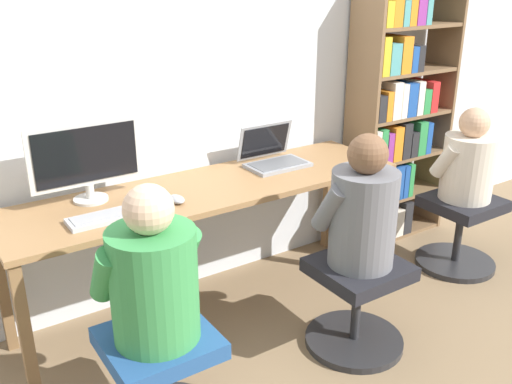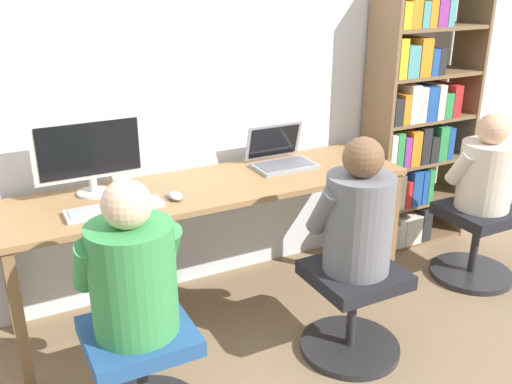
{
  "view_description": "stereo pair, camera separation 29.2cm",
  "coord_description": "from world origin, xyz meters",
  "px_view_note": "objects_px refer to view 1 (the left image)",
  "views": [
    {
      "loc": [
        -1.34,
        -2.17,
        1.82
      ],
      "look_at": [
        0.16,
        0.09,
        0.74
      ],
      "focal_mm": 40.0,
      "sensor_mm": 36.0,
      "label": 1
    },
    {
      "loc": [
        -1.09,
        -2.32,
        1.82
      ],
      "look_at": [
        0.16,
        0.09,
        0.74
      ],
      "focal_mm": 40.0,
      "sensor_mm": 36.0,
      "label": 2
    }
  ],
  "objects_px": {
    "keyboard": "(117,214)",
    "office_chair_side": "(459,229)",
    "laptop": "(273,157)",
    "bookshelf": "(395,121)",
    "person_near_shelf": "(468,162)",
    "office_chair_right": "(357,301)",
    "desktop_monitor": "(86,159)",
    "person_at_laptop": "(363,210)",
    "person_at_monitor": "(153,276)",
    "office_chair_left": "(161,380)"
  },
  "relations": [
    {
      "from": "office_chair_right",
      "to": "person_near_shelf",
      "type": "xyz_separation_m",
      "value": [
        1.12,
        0.26,
        0.45
      ]
    },
    {
      "from": "desktop_monitor",
      "to": "office_chair_side",
      "type": "bearing_deg",
      "value": -14.97
    },
    {
      "from": "laptop",
      "to": "office_chair_left",
      "type": "xyz_separation_m",
      "value": [
        -1.1,
        -0.79,
        -0.54
      ]
    },
    {
      "from": "laptop",
      "to": "office_chair_left",
      "type": "relative_size",
      "value": 0.7
    },
    {
      "from": "office_chair_left",
      "to": "office_chair_right",
      "type": "bearing_deg",
      "value": -0.03
    },
    {
      "from": "keyboard",
      "to": "person_at_monitor",
      "type": "height_order",
      "value": "person_at_monitor"
    },
    {
      "from": "office_chair_right",
      "to": "person_at_laptop",
      "type": "height_order",
      "value": "person_at_laptop"
    },
    {
      "from": "desktop_monitor",
      "to": "person_near_shelf",
      "type": "xyz_separation_m",
      "value": [
        2.15,
        -0.57,
        -0.25
      ]
    },
    {
      "from": "desktop_monitor",
      "to": "office_chair_right",
      "type": "distance_m",
      "value": 1.5
    },
    {
      "from": "desktop_monitor",
      "to": "person_near_shelf",
      "type": "bearing_deg",
      "value": -14.87
    },
    {
      "from": "office_chair_left",
      "to": "person_at_monitor",
      "type": "bearing_deg",
      "value": 90.0
    },
    {
      "from": "office_chair_left",
      "to": "bookshelf",
      "type": "distance_m",
      "value": 2.37
    },
    {
      "from": "office_chair_right",
      "to": "bookshelf",
      "type": "relative_size",
      "value": 0.28
    },
    {
      "from": "keyboard",
      "to": "person_at_monitor",
      "type": "xyz_separation_m",
      "value": [
        -0.08,
        -0.57,
        -0.02
      ]
    },
    {
      "from": "laptop",
      "to": "person_at_laptop",
      "type": "bearing_deg",
      "value": -92.53
    },
    {
      "from": "office_chair_right",
      "to": "person_at_monitor",
      "type": "relative_size",
      "value": 0.79
    },
    {
      "from": "laptop",
      "to": "person_near_shelf",
      "type": "distance_m",
      "value": 1.21
    },
    {
      "from": "desktop_monitor",
      "to": "person_at_laptop",
      "type": "relative_size",
      "value": 0.84
    },
    {
      "from": "person_near_shelf",
      "to": "office_chair_right",
      "type": "bearing_deg",
      "value": -166.78
    },
    {
      "from": "desktop_monitor",
      "to": "keyboard",
      "type": "distance_m",
      "value": 0.33
    },
    {
      "from": "keyboard",
      "to": "office_chair_left",
      "type": "height_order",
      "value": "keyboard"
    },
    {
      "from": "keyboard",
      "to": "office_chair_side",
      "type": "relative_size",
      "value": 0.9
    },
    {
      "from": "laptop",
      "to": "bookshelf",
      "type": "height_order",
      "value": "bookshelf"
    },
    {
      "from": "office_chair_right",
      "to": "keyboard",
      "type": "bearing_deg",
      "value": 149.88
    },
    {
      "from": "keyboard",
      "to": "bookshelf",
      "type": "height_order",
      "value": "bookshelf"
    },
    {
      "from": "bookshelf",
      "to": "office_chair_left",
      "type": "bearing_deg",
      "value": -158.74
    },
    {
      "from": "bookshelf",
      "to": "keyboard",
      "type": "bearing_deg",
      "value": -172.86
    },
    {
      "from": "desktop_monitor",
      "to": "bookshelf",
      "type": "bearing_deg",
      "value": -0.08
    },
    {
      "from": "desktop_monitor",
      "to": "office_chair_side",
      "type": "height_order",
      "value": "desktop_monitor"
    },
    {
      "from": "person_at_monitor",
      "to": "office_chair_side",
      "type": "xyz_separation_m",
      "value": [
        2.19,
        0.26,
        -0.48
      ]
    },
    {
      "from": "office_chair_right",
      "to": "bookshelf",
      "type": "height_order",
      "value": "bookshelf"
    },
    {
      "from": "keyboard",
      "to": "person_near_shelf",
      "type": "bearing_deg",
      "value": -8.35
    },
    {
      "from": "laptop",
      "to": "person_near_shelf",
      "type": "height_order",
      "value": "person_near_shelf"
    },
    {
      "from": "bookshelf",
      "to": "office_chair_side",
      "type": "relative_size",
      "value": 3.51
    },
    {
      "from": "office_chair_right",
      "to": "person_at_laptop",
      "type": "bearing_deg",
      "value": 90.0
    },
    {
      "from": "office_chair_side",
      "to": "person_near_shelf",
      "type": "xyz_separation_m",
      "value": [
        0.0,
        0.0,
        0.45
      ]
    },
    {
      "from": "laptop",
      "to": "keyboard",
      "type": "xyz_separation_m",
      "value": [
        -1.03,
        -0.21,
        -0.04
      ]
    },
    {
      "from": "office_chair_right",
      "to": "laptop",
      "type": "bearing_deg",
      "value": 87.49
    },
    {
      "from": "keyboard",
      "to": "desktop_monitor",
      "type": "bearing_deg",
      "value": 98.1
    },
    {
      "from": "keyboard",
      "to": "office_chair_side",
      "type": "height_order",
      "value": "keyboard"
    },
    {
      "from": "office_chair_left",
      "to": "person_at_laptop",
      "type": "distance_m",
      "value": 1.18
    },
    {
      "from": "keyboard",
      "to": "office_chair_right",
      "type": "bearing_deg",
      "value": -30.12
    },
    {
      "from": "desktop_monitor",
      "to": "person_at_monitor",
      "type": "xyz_separation_m",
      "value": [
        -0.04,
        -0.83,
        -0.22
      ]
    },
    {
      "from": "person_near_shelf",
      "to": "person_at_monitor",
      "type": "bearing_deg",
      "value": -173.27
    },
    {
      "from": "person_at_monitor",
      "to": "person_at_laptop",
      "type": "bearing_deg",
      "value": -0.02
    },
    {
      "from": "person_at_monitor",
      "to": "person_near_shelf",
      "type": "relative_size",
      "value": 1.1
    },
    {
      "from": "bookshelf",
      "to": "laptop",
      "type": "bearing_deg",
      "value": -177.52
    },
    {
      "from": "laptop",
      "to": "office_chair_left",
      "type": "height_order",
      "value": "laptop"
    },
    {
      "from": "office_chair_left",
      "to": "office_chair_right",
      "type": "relative_size",
      "value": 1.0
    },
    {
      "from": "person_at_monitor",
      "to": "office_chair_side",
      "type": "height_order",
      "value": "person_at_monitor"
    }
  ]
}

